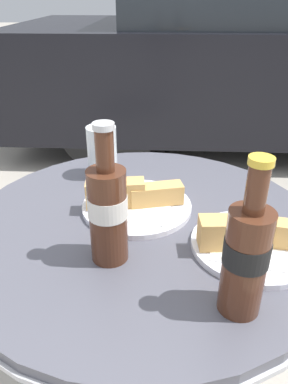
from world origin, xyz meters
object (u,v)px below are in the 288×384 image
at_px(cola_bottle_right, 246,256).
at_px(parked_car, 268,57).
at_px(cola_bottle_left, 108,210).
at_px(bistro_table, 143,275).
at_px(drinking_glass, 102,154).
at_px(lunch_plate_far, 135,201).
at_px(lunch_plate_near, 251,240).

xyz_separation_m(cola_bottle_right, parked_car, (0.72, 2.87, -0.16)).
bearing_deg(cola_bottle_left, parked_car, 71.19).
height_order(bistro_table, cola_bottle_right, cola_bottle_right).
bearing_deg(drinking_glass, parked_car, 67.45).
height_order(lunch_plate_far, parked_car, parked_car).
bearing_deg(drinking_glass, lunch_plate_far, -60.14).
relative_size(cola_bottle_left, drinking_glass, 1.93).
relative_size(lunch_plate_near, parked_car, 0.06).
height_order(bistro_table, parked_car, parked_car).
bearing_deg(lunch_plate_far, lunch_plate_near, -30.24).
bearing_deg(parked_car, lunch_plate_far, -109.33).
bearing_deg(parked_car, lunch_plate_near, -103.98).
height_order(cola_bottle_left, lunch_plate_far, cola_bottle_left).
relative_size(cola_bottle_right, parked_car, 0.06).
bearing_deg(lunch_plate_far, bistro_table, -66.68).
bearing_deg(parked_car, bistro_table, -108.58).
bearing_deg(cola_bottle_left, drinking_glass, 100.72).
relative_size(bistro_table, lunch_plate_near, 3.32).
bearing_deg(bistro_table, lunch_plate_near, -22.11).
distance_m(bistro_table, lunch_plate_near, 0.28).
bearing_deg(cola_bottle_right, drinking_glass, 121.64).
bearing_deg(bistro_table, cola_bottle_right, -55.58).
bearing_deg(lunch_plate_far, drinking_glass, 119.86).
relative_size(bistro_table, cola_bottle_right, 3.06).
bearing_deg(cola_bottle_right, bistro_table, 124.42).
xyz_separation_m(bistro_table, drinking_glass, (-0.12, 0.22, 0.21)).
relative_size(cola_bottle_left, lunch_plate_far, 1.05).
distance_m(drinking_glass, lunch_plate_far, 0.20).
relative_size(bistro_table, cola_bottle_left, 3.03).
distance_m(bistro_table, cola_bottle_right, 0.38).
bearing_deg(cola_bottle_right, parked_car, 75.84).
distance_m(drinking_glass, lunch_plate_near, 0.45).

